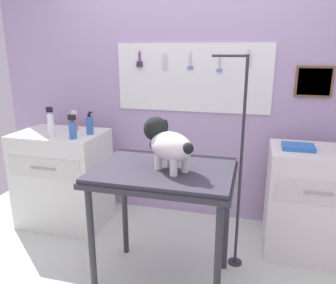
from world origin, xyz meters
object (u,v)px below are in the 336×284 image
grooming_arm (239,175)px  cabinet_right (310,202)px  grooming_table (164,181)px  dog (166,143)px  conditioner_bottle (90,125)px  counter_left (64,178)px

grooming_arm → cabinet_right: grooming_arm is taller
grooming_arm → cabinet_right: bearing=30.3°
grooming_table → grooming_arm: grooming_arm is taller
grooming_table → grooming_arm: (0.48, 0.36, -0.04)m
grooming_arm → dog: size_ratio=3.80×
grooming_table → conditioner_bottle: conditioner_bottle is taller
cabinet_right → conditioner_bottle: (-1.91, -0.06, 0.54)m
conditioner_bottle → dog: bearing=-35.9°
cabinet_right → conditioner_bottle: 1.99m
grooming_arm → conditioner_bottle: grooming_arm is taller
conditioner_bottle → cabinet_right: bearing=1.7°
grooming_table → conditioner_bottle: size_ratio=4.50×
grooming_arm → counter_left: size_ratio=1.78×
grooming_arm → dog: bearing=-141.2°
conditioner_bottle → counter_left: bearing=-178.0°
grooming_arm → dog: (-0.46, -0.37, 0.31)m
grooming_table → dog: size_ratio=2.21×
grooming_table → counter_left: bearing=151.9°
dog → conditioner_bottle: size_ratio=2.04×
counter_left → dog: bearing=-27.8°
dog → counter_left: 1.49m
grooming_arm → conditioner_bottle: bearing=168.4°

